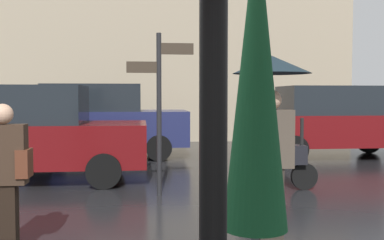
{
  "coord_description": "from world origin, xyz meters",
  "views": [
    {
      "loc": [
        0.29,
        -2.46,
        1.61
      ],
      "look_at": [
        1.07,
        4.66,
        1.24
      ],
      "focal_mm": 43.13,
      "sensor_mm": 36.0,
      "label": 1
    }
  ],
  "objects_px": {
    "parked_car_right": "(29,133)",
    "street_signpost": "(159,97)",
    "pedestrian_with_bag": "(6,171)",
    "parked_car_distant": "(333,121)",
    "folded_patio_umbrella_far": "(256,96)",
    "parked_car_left": "(100,120)",
    "pedestrian_with_umbrella": "(271,104)",
    "parked_scooter": "(272,158)"
  },
  "relations": [
    {
      "from": "parked_scooter",
      "to": "street_signpost",
      "type": "xyz_separation_m",
      "value": [
        -1.92,
        -0.13,
        1.04
      ]
    },
    {
      "from": "pedestrian_with_bag",
      "to": "folded_patio_umbrella_far",
      "type": "bearing_deg",
      "value": 143.44
    },
    {
      "from": "parked_car_right",
      "to": "parked_scooter",
      "type": "bearing_deg",
      "value": 161.71
    },
    {
      "from": "folded_patio_umbrella_far",
      "to": "pedestrian_with_umbrella",
      "type": "relative_size",
      "value": 1.18
    },
    {
      "from": "pedestrian_with_umbrella",
      "to": "street_signpost",
      "type": "bearing_deg",
      "value": 113.36
    },
    {
      "from": "pedestrian_with_umbrella",
      "to": "parked_car_left",
      "type": "relative_size",
      "value": 0.46
    },
    {
      "from": "street_signpost",
      "to": "folded_patio_umbrella_far",
      "type": "bearing_deg",
      "value": -87.72
    },
    {
      "from": "pedestrian_with_bag",
      "to": "parked_car_left",
      "type": "bearing_deg",
      "value": -73.06
    },
    {
      "from": "parked_car_right",
      "to": "folded_patio_umbrella_far",
      "type": "bearing_deg",
      "value": 109.73
    },
    {
      "from": "folded_patio_umbrella_far",
      "to": "parked_car_right",
      "type": "distance_m",
      "value": 7.44
    },
    {
      "from": "pedestrian_with_bag",
      "to": "street_signpost",
      "type": "bearing_deg",
      "value": -101.63
    },
    {
      "from": "parked_scooter",
      "to": "street_signpost",
      "type": "bearing_deg",
      "value": -167.94
    },
    {
      "from": "folded_patio_umbrella_far",
      "to": "pedestrian_with_umbrella",
      "type": "height_order",
      "value": "folded_patio_umbrella_far"
    },
    {
      "from": "parked_car_left",
      "to": "street_signpost",
      "type": "relative_size",
      "value": 1.7
    },
    {
      "from": "pedestrian_with_umbrella",
      "to": "parked_car_distant",
      "type": "bearing_deg",
      "value": 59.77
    },
    {
      "from": "parked_car_right",
      "to": "parked_car_distant",
      "type": "xyz_separation_m",
      "value": [
        7.05,
        2.53,
        0.03
      ]
    },
    {
      "from": "pedestrian_with_bag",
      "to": "parked_scooter",
      "type": "xyz_separation_m",
      "value": [
        3.55,
        2.89,
        -0.31
      ]
    },
    {
      "from": "parked_car_right",
      "to": "parked_car_distant",
      "type": "height_order",
      "value": "parked_car_distant"
    },
    {
      "from": "parked_car_right",
      "to": "street_signpost",
      "type": "relative_size",
      "value": 1.62
    },
    {
      "from": "parked_car_distant",
      "to": "street_signpost",
      "type": "relative_size",
      "value": 1.62
    },
    {
      "from": "parked_car_left",
      "to": "parked_car_distant",
      "type": "relative_size",
      "value": 1.05
    },
    {
      "from": "pedestrian_with_bag",
      "to": "parked_car_left",
      "type": "relative_size",
      "value": 0.34
    },
    {
      "from": "folded_patio_umbrella_far",
      "to": "parked_car_distant",
      "type": "relative_size",
      "value": 0.57
    },
    {
      "from": "parked_scooter",
      "to": "pedestrian_with_umbrella",
      "type": "bearing_deg",
      "value": -98.27
    },
    {
      "from": "parked_car_right",
      "to": "street_signpost",
      "type": "distance_m",
      "value": 2.9
    },
    {
      "from": "parked_scooter",
      "to": "parked_car_left",
      "type": "bearing_deg",
      "value": 133.36
    },
    {
      "from": "pedestrian_with_umbrella",
      "to": "parked_car_distant",
      "type": "relative_size",
      "value": 0.48
    },
    {
      "from": "pedestrian_with_umbrella",
      "to": "parked_car_distant",
      "type": "distance_m",
      "value": 7.37
    },
    {
      "from": "folded_patio_umbrella_far",
      "to": "parked_car_distant",
      "type": "height_order",
      "value": "folded_patio_umbrella_far"
    },
    {
      "from": "pedestrian_with_bag",
      "to": "parked_car_right",
      "type": "relative_size",
      "value": 0.36
    },
    {
      "from": "parked_car_left",
      "to": "pedestrian_with_umbrella",
      "type": "bearing_deg",
      "value": 120.35
    },
    {
      "from": "parked_scooter",
      "to": "parked_car_left",
      "type": "distance_m",
      "value": 5.76
    },
    {
      "from": "parked_scooter",
      "to": "parked_car_left",
      "type": "height_order",
      "value": "parked_car_left"
    },
    {
      "from": "folded_patio_umbrella_far",
      "to": "parked_car_distant",
      "type": "bearing_deg",
      "value": 64.86
    },
    {
      "from": "folded_patio_umbrella_far",
      "to": "pedestrian_with_bag",
      "type": "height_order",
      "value": "folded_patio_umbrella_far"
    },
    {
      "from": "parked_car_right",
      "to": "street_signpost",
      "type": "height_order",
      "value": "street_signpost"
    },
    {
      "from": "pedestrian_with_umbrella",
      "to": "street_signpost",
      "type": "xyz_separation_m",
      "value": [
        -1.15,
        2.46,
        0.08
      ]
    },
    {
      "from": "parked_car_distant",
      "to": "street_signpost",
      "type": "height_order",
      "value": "street_signpost"
    },
    {
      "from": "pedestrian_with_umbrella",
      "to": "parked_car_right",
      "type": "bearing_deg",
      "value": 130.3
    },
    {
      "from": "folded_patio_umbrella_far",
      "to": "street_signpost",
      "type": "distance_m",
      "value": 5.46
    },
    {
      "from": "pedestrian_with_umbrella",
      "to": "parked_scooter",
      "type": "relative_size",
      "value": 1.38
    },
    {
      "from": "pedestrian_with_bag",
      "to": "parked_car_distant",
      "type": "bearing_deg",
      "value": -113.98
    }
  ]
}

